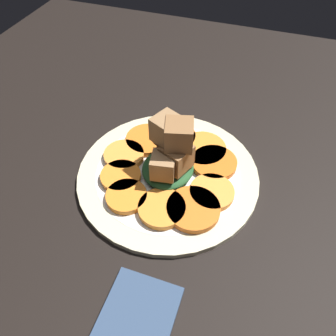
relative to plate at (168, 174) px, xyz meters
The scene contains 15 objects.
table_slab 1.52cm from the plate, ahead, with size 120.00×120.00×2.00cm, color black.
plate is the anchor object (origin of this frame).
carrot_slice_0 8.50cm from the plate, 149.27° to the left, with size 6.42×6.42×1.00cm, color orange.
carrot_slice_1 7.81cm from the plate, 167.97° to the right, with size 7.23×7.23×1.00cm, color orange.
carrot_slice_2 8.72cm from the plate, 135.04° to the right, with size 8.14×8.14×1.00cm, color orange.
carrot_slice_3 8.35cm from the plate, 105.07° to the right, with size 7.03×7.03×1.00cm, color orange.
carrot_slice_4 8.04cm from the plate, 59.06° to the right, with size 7.74×7.74×1.00cm, color orange.
carrot_slice_5 7.87cm from the plate, 32.07° to the right, with size 8.27×8.27×1.00cm, color orange.
carrot_slice_6 8.33cm from the plate, 13.05° to the left, with size 8.33×8.33×1.00cm, color orange.
carrot_slice_7 8.32cm from the plate, 46.10° to the left, with size 7.74×7.74×1.00cm, color orange.
carrot_slice_8 8.43cm from the plate, 84.73° to the left, with size 6.95×6.95×1.00cm, color #F99438.
carrot_slice_9 7.92cm from the plate, 118.92° to the left, with size 6.60×6.60×1.00cm, color orange.
center_pile 4.81cm from the plate, 75.22° to the right, with size 9.41×8.47×10.35cm.
fork 5.43cm from the plate, 102.37° to the right, with size 18.23×4.89×0.40cm.
napkin 25.41cm from the plate, behind, with size 14.74×8.84×0.80cm.
Camera 1 is at (-34.03, -11.70, 44.24)cm, focal length 35.00 mm.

